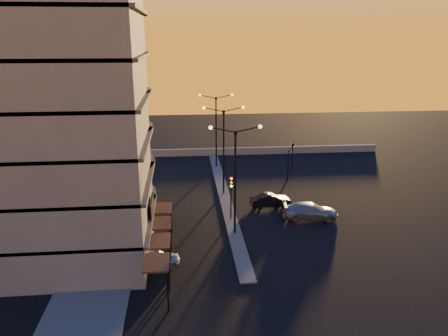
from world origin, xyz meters
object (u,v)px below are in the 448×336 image
car_sedan (270,200)px  car_wagon (311,211)px  car_hatchback (155,258)px  streetlamp_mid (224,143)px  traffic_light_main (231,191)px

car_sedan → car_wagon: (3.13, -3.40, 0.09)m
car_hatchback → streetlamp_mid: bearing=-25.5°
car_hatchback → car_wagon: (13.91, 7.40, 0.14)m
car_hatchback → car_wagon: size_ratio=0.70×
car_hatchback → car_wagon: 15.76m
streetlamp_mid → car_sedan: 7.69m
car_hatchback → car_sedan: size_ratio=0.89×
streetlamp_mid → car_sedan: bearing=-43.5°
car_sedan → streetlamp_mid: bearing=41.4°
car_wagon → car_hatchback: bearing=125.5°
car_sedan → car_wagon: bearing=-142.5°
streetlamp_mid → traffic_light_main: (0.00, -7.13, -2.70)m
streetlamp_mid → car_hatchback: bearing=-113.6°
traffic_light_main → car_sedan: bearing=35.6°
streetlamp_mid → car_hatchback: 16.96m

